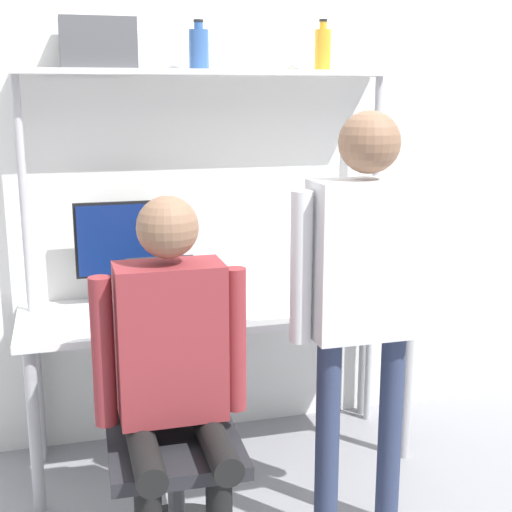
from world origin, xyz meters
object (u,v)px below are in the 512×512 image
Objects in this scene: monitor at (130,246)px; cell_phone at (230,316)px; office_chair at (175,485)px; storage_box at (98,43)px; person_seated at (173,359)px; bottle_amber at (323,49)px; person_standing at (365,277)px; laptop at (163,301)px; bottle_blue at (199,48)px.

monitor reaches higher than cell_phone.
office_chair is 1.80m from storage_box.
cell_phone is 0.11× the size of person_seated.
person_standing is at bearing -99.93° from bottle_amber.
laptop is 0.66m from person_seated.
bottle_blue reaches higher than person_seated.
laptop is 1.10m from bottle_blue.
person_seated is (0.05, -0.88, -0.21)m from monitor.
storage_box is (-0.10, 0.02, 0.87)m from monitor.
bottle_amber is 0.72× the size of storage_box.
person_standing is (0.64, -0.65, 0.23)m from laptop.
cell_phone is 0.72× the size of bottle_blue.
office_chair is at bearing -80.16° from storage_box.
person_standing reaches higher than cell_phone.
monitor is 0.52× the size of office_chair.
monitor is 1.09m from office_chair.
person_standing is (0.70, -0.04, 0.74)m from office_chair.
person_standing is at bearing -49.19° from monitor.
storage_box is at bearing -180.00° from bottle_blue.
cell_phone is 0.67× the size of bottle_amber.
monitor is 0.87m from storage_box.
laptop is 0.22× the size of person_seated.
storage_box is at bearing 133.67° from person_standing.
laptop is 0.94× the size of storage_box.
monitor is at bearing -178.89° from bottle_amber.
monitor is at bearing 117.02° from laptop.
monitor is 0.91m from person_seated.
bottle_blue is at bearing 115.19° from person_standing.
person_seated is 0.83× the size of person_standing.
cell_phone is at bearing -33.00° from storage_box.
storage_box is (-0.43, -0.00, 0.01)m from bottle_blue.
bottle_amber is at bearing 1.11° from monitor.
monitor is at bearing 130.81° from person_standing.
bottle_blue reaches higher than cell_phone.
person_seated is at bearing -95.42° from laptop.
bottle_amber is (0.52, 0.31, 1.13)m from cell_phone.
office_chair is 1.80m from bottle_blue.
bottle_blue is at bearing 0.00° from storage_box.
bottle_blue is at bearing -180.00° from bottle_amber.
laptop is 0.29m from cell_phone.
storage_box is (-0.84, 0.88, 0.84)m from person_standing.
bottle_amber is at bearing 44.85° from office_chair.
office_chair is 2.97× the size of storage_box.
office_chair is at bearing -95.75° from laptop.
bottle_blue is (0.28, 0.90, 1.06)m from person_seated.
bottle_amber reaches higher than bottle_blue.
person_standing reaches higher than person_seated.
laptop is 1.35m from bottle_amber.
laptop is at bearing -163.21° from bottle_amber.
office_chair is 1.01m from person_standing.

